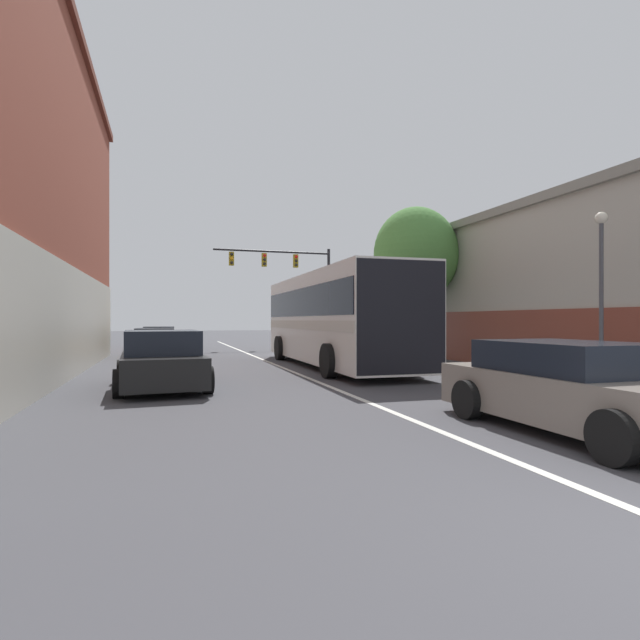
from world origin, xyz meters
name	(u,v)px	position (x,y,z in m)	size (l,w,h in m)	color
lane_center_line	(278,366)	(0.00, 15.72, 0.00)	(0.14, 43.45, 0.01)	silver
building_right_storefront	(587,286)	(11.55, 13.15, 2.97)	(8.50, 20.60, 5.70)	#B7B2A3
bus	(335,315)	(1.88, 14.85, 1.83)	(2.98, 11.10, 3.25)	silver
hatchback_foreground	(576,389)	(1.88, 3.84, 0.65)	(2.12, 4.60, 1.33)	slate
parked_car_left_near	(161,361)	(-4.00, 10.63, 0.67)	(2.27, 4.37, 1.41)	black
parked_car_left_mid	(159,337)	(-4.26, 29.49, 0.62)	(2.21, 4.19, 1.28)	black
parked_car_left_far	(155,343)	(-4.35, 22.01, 0.62)	(2.16, 4.13, 1.30)	orange
traffic_signal_gantry	(291,273)	(3.42, 27.43, 4.52)	(7.18, 0.36, 6.10)	black
street_lamp	(601,293)	(6.04, 7.31, 2.31)	(0.29, 0.29, 4.25)	#47474C
street_tree_near	(416,255)	(6.10, 16.63, 4.40)	(3.58, 3.23, 6.39)	#4C3823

